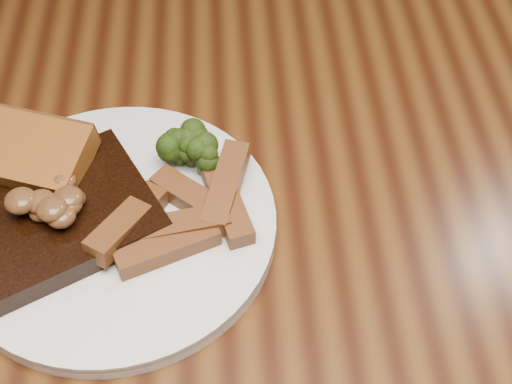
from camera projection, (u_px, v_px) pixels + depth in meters
The scene contains 9 objects.
dining_table at pixel (244, 286), 0.69m from camera, with size 1.60×0.90×0.75m.
chair_far at pixel (107, 67), 1.16m from camera, with size 0.46×0.46×0.88m.
plate at pixel (116, 226), 0.61m from camera, with size 0.27×0.27×0.01m, color silver.
steak at pixel (53, 220), 0.59m from camera, with size 0.16×0.12×0.02m, color black.
steak_bone at pixel (45, 279), 0.56m from camera, with size 0.13×0.01×0.02m, color beige.
mushroom_pile at pixel (46, 200), 0.57m from camera, with size 0.08×0.08×0.03m, color brown, non-canonical shape.
garlic_bread at pixel (25, 167), 0.63m from camera, with size 0.12×0.07×0.03m, color brown.
potato_wedges at pixel (188, 215), 0.59m from camera, with size 0.11×0.11×0.02m, color brown, non-canonical shape.
broccoli_cluster at pixel (187, 144), 0.63m from camera, with size 0.06×0.06×0.04m, color #253A0D, non-canonical shape.
Camera 1 is at (-0.01, -0.37, 1.24)m, focal length 50.00 mm.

